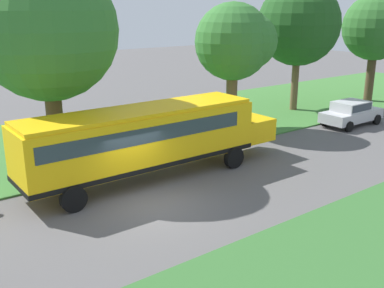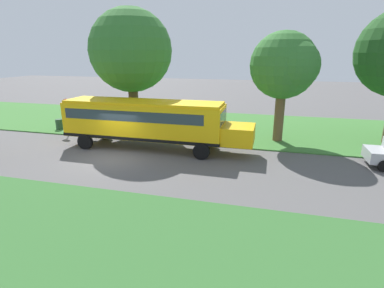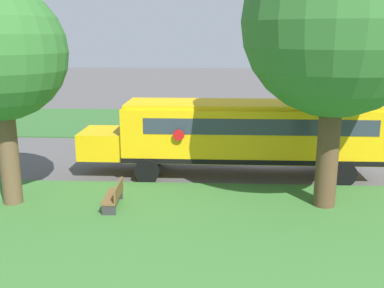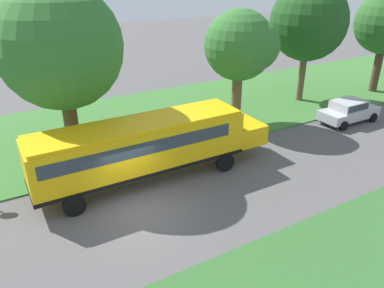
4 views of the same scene
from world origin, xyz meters
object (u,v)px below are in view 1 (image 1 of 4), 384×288
Objects in this scene: school_bus at (147,136)px; oak_tree_roadside_mid at (237,42)px; car_silver_nearest at (351,112)px; oak_tree_far_end at (301,25)px; park_bench at (180,131)px; oak_tree_beside_bus at (47,32)px; oak_tree_across_road at (377,27)px.

oak_tree_roadside_mid reaches higher than school_bus.
car_silver_nearest is (-0.23, 15.22, -1.05)m from school_bus.
oak_tree_far_end is 12.43m from park_bench.
oak_tree_beside_bus is 1.24× the size of oak_tree_roadside_mid.
oak_tree_beside_bus reaches higher than oak_tree_across_road.
oak_tree_roadside_mid is at bearing -89.60° from oak_tree_across_road.
car_silver_nearest is at bearing 79.36° from oak_tree_beside_bus.
park_bench is (-0.39, -3.87, -4.81)m from oak_tree_roadside_mid.
car_silver_nearest is at bearing -5.60° from oak_tree_far_end.
oak_tree_across_road is at bearing 89.10° from park_bench.
oak_tree_beside_bus is (-3.36, -17.87, 5.34)m from car_silver_nearest.
park_bench is (-0.29, -18.30, -5.36)m from oak_tree_across_road.
oak_tree_beside_bus is 9.28m from park_bench.
oak_tree_far_end is 5.55× the size of park_bench.
car_silver_nearest is at bearing 90.86° from school_bus.
oak_tree_across_road is at bearing 90.53° from oak_tree_beside_bus.
park_bench is at bearing -84.68° from oak_tree_far_end.
park_bench is at bearing 94.10° from oak_tree_beside_bus.
oak_tree_beside_bus is 1.13× the size of oak_tree_across_road.
oak_tree_roadside_mid is 6.18m from park_bench.
school_bus is at bearing 36.47° from oak_tree_beside_bus.
oak_tree_across_road reaches higher than car_silver_nearest.
oak_tree_beside_bus is at bearing -89.31° from oak_tree_roadside_mid.
oak_tree_far_end reaches higher than oak_tree_roadside_mid.
oak_tree_beside_bus is 11.18m from oak_tree_roadside_mid.
oak_tree_roadside_mid is at bearing 90.69° from oak_tree_beside_bus.
oak_tree_far_end is at bearing 108.12° from school_bus.
oak_tree_beside_bus is at bearing -85.17° from oak_tree_far_end.
oak_tree_roadside_mid is 14.45m from oak_tree_across_road.
school_bus reaches higher than car_silver_nearest.
car_silver_nearest is 2.72× the size of park_bench.
oak_tree_roadside_mid is 7.39m from oak_tree_far_end.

